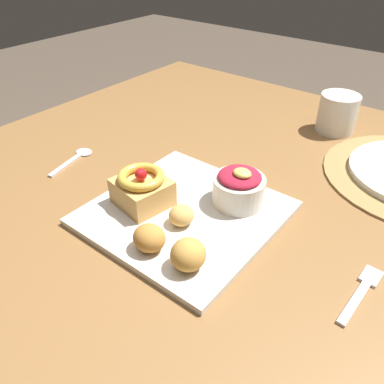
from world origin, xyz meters
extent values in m
plane|color=brown|center=(0.00, 0.00, 0.00)|extent=(8.00, 8.00, 0.00)
cube|color=brown|center=(0.00, 0.00, 0.71)|extent=(1.22, 1.11, 0.04)
cylinder|color=brown|center=(-0.52, 0.46, 0.34)|extent=(0.07, 0.07, 0.69)
cube|color=silver|center=(-0.02, -0.14, 0.74)|extent=(0.30, 0.30, 0.01)
cube|color=tan|center=(-0.09, -0.17, 0.77)|extent=(0.10, 0.10, 0.05)
torus|color=gold|center=(-0.09, -0.17, 0.80)|extent=(0.09, 0.09, 0.02)
sphere|color=red|center=(-0.09, -0.17, 0.80)|extent=(0.02, 0.02, 0.02)
cylinder|color=silver|center=(0.04, -0.06, 0.77)|extent=(0.09, 0.09, 0.05)
ellipsoid|color=#A31E33|center=(0.04, -0.06, 0.80)|extent=(0.08, 0.08, 0.02)
ellipsoid|color=#EAD666|center=(0.05, -0.06, 0.81)|extent=(0.03, 0.03, 0.01)
ellipsoid|color=tan|center=(0.00, -0.17, 0.76)|extent=(0.04, 0.04, 0.03)
ellipsoid|color=#BC7F38|center=(0.00, -0.24, 0.76)|extent=(0.05, 0.05, 0.04)
ellipsoid|color=gold|center=(0.07, -0.24, 0.77)|extent=(0.05, 0.05, 0.05)
cube|color=silver|center=(0.28, -0.14, 0.73)|extent=(0.02, 0.09, 0.00)
cube|color=silver|center=(0.28, -0.08, 0.73)|extent=(0.03, 0.04, 0.00)
cube|color=silver|center=(-0.32, -0.16, 0.73)|extent=(0.03, 0.09, 0.00)
ellipsoid|color=silver|center=(-0.34, -0.10, 0.73)|extent=(0.04, 0.03, 0.00)
cylinder|color=silver|center=(0.06, 0.35, 0.78)|extent=(0.09, 0.09, 0.09)
camera|label=1|loc=(0.32, -0.54, 1.16)|focal=36.08mm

